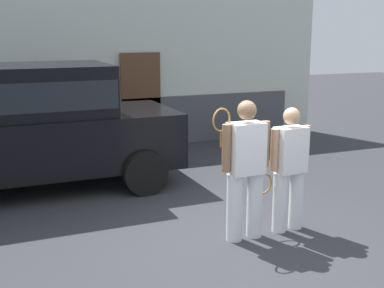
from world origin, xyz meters
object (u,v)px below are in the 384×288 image
at_px(tennis_player_woman, 289,168).
at_px(potted_plant_by_porch, 246,132).
at_px(tennis_player_man, 245,168).
at_px(parked_suv, 27,122).

distance_m(tennis_player_woman, potted_plant_by_porch, 4.69).
relative_size(tennis_player_woman, potted_plant_by_porch, 2.45).
bearing_deg(potted_plant_by_porch, tennis_player_man, -118.38).
bearing_deg(parked_suv, potted_plant_by_porch, 14.46).
bearing_deg(tennis_player_man, parked_suv, -55.55).
height_order(parked_suv, potted_plant_by_porch, parked_suv).
bearing_deg(potted_plant_by_porch, tennis_player_woman, -111.45).
xyz_separation_m(tennis_player_man, tennis_player_woman, (0.66, 0.04, -0.08)).
xyz_separation_m(tennis_player_woman, potted_plant_by_porch, (1.71, 4.35, -0.47)).
height_order(parked_suv, tennis_player_woman, parked_suv).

